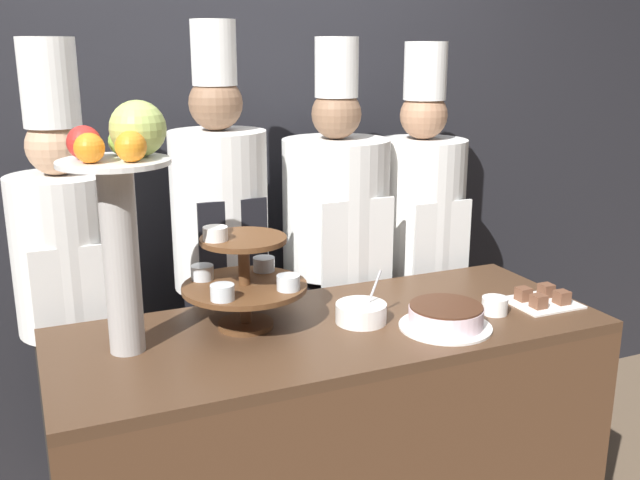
% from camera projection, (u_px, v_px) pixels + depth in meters
% --- Properties ---
extents(wall_back, '(10.00, 0.06, 2.80)m').
position_uv_depth(wall_back, '(236.00, 138.00, 2.96)').
color(wall_back, '#232328').
rests_on(wall_back, ground_plane).
extents(buffet_counter, '(1.71, 0.67, 0.93)m').
position_uv_depth(buffet_counter, '(332.00, 457.00, 2.34)').
color(buffet_counter, brown).
rests_on(buffet_counter, ground_plane).
extents(tiered_stand, '(0.38, 0.38, 0.33)m').
position_uv_depth(tiered_stand, '(243.00, 277.00, 2.16)').
color(tiered_stand, brown).
rests_on(tiered_stand, buffet_counter).
extents(fruit_pedestal, '(0.30, 0.30, 0.70)m').
position_uv_depth(fruit_pedestal, '(122.00, 192.00, 1.92)').
color(fruit_pedestal, '#B2ADA8').
rests_on(fruit_pedestal, buffet_counter).
extents(cake_round, '(0.29, 0.29, 0.07)m').
position_uv_depth(cake_round, '(446.00, 317.00, 2.18)').
color(cake_round, white).
rests_on(cake_round, buffet_counter).
extents(cup_white, '(0.08, 0.08, 0.05)m').
position_uv_depth(cup_white, '(495.00, 306.00, 2.30)').
color(cup_white, white).
rests_on(cup_white, buffet_counter).
extents(cake_square_tray, '(0.22, 0.19, 0.05)m').
position_uv_depth(cake_square_tray, '(542.00, 299.00, 2.40)').
color(cake_square_tray, white).
rests_on(cake_square_tray, buffet_counter).
extents(serving_bowl_near, '(0.16, 0.16, 0.16)m').
position_uv_depth(serving_bowl_near, '(361.00, 313.00, 2.23)').
color(serving_bowl_near, white).
rests_on(serving_bowl_near, buffet_counter).
extents(chef_left, '(0.35, 0.35, 1.80)m').
position_uv_depth(chef_left, '(69.00, 287.00, 2.45)').
color(chef_left, '#38332D').
rests_on(chef_left, ground_plane).
extents(chef_center_left, '(0.35, 0.35, 1.86)m').
position_uv_depth(chef_center_left, '(222.00, 254.00, 2.64)').
color(chef_center_left, black).
rests_on(chef_center_left, ground_plane).
extents(chef_center_right, '(0.42, 0.42, 1.80)m').
position_uv_depth(chef_center_right, '(336.00, 253.00, 2.83)').
color(chef_center_right, black).
rests_on(chef_center_right, ground_plane).
extents(chef_right, '(0.37, 0.37, 1.79)m').
position_uv_depth(chef_right, '(419.00, 243.00, 2.98)').
color(chef_right, black).
rests_on(chef_right, ground_plane).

